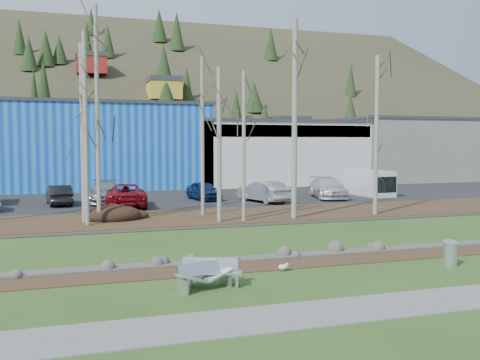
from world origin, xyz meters
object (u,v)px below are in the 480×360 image
object	(u,v)px
car_5	(263,191)
car_7	(328,188)
bench_damaged	(205,276)
car_4	(204,191)
seagull	(283,267)
car_2	(126,195)
litter_bin	(450,255)
bench_intact	(213,272)
van_white	(370,183)
car_1	(59,195)
car_3	(105,192)
car_6	(271,189)

from	to	relation	value
car_5	car_7	size ratio (longest dim) A/B	0.86
bench_damaged	car_5	distance (m)	22.87
car_4	car_5	xyz separation A→B (m)	(3.80, -2.67, 0.08)
seagull	car_2	xyz separation A→B (m)	(-3.41, 19.46, 0.77)
litter_bin	car_4	bearing A→B (deg)	98.34
bench_damaged	litter_bin	distance (m)	9.16
seagull	car_2	bearing A→B (deg)	112.26
bench_damaged	car_7	size ratio (longest dim) A/B	0.35
bench_intact	litter_bin	world-z (taller)	bench_intact
bench_damaged	van_white	size ratio (longest dim) A/B	0.40
litter_bin	car_5	distance (m)	20.56
bench_intact	car_1	size ratio (longest dim) A/B	0.43
bench_intact	car_4	size ratio (longest dim) A/B	0.45
bench_intact	bench_damaged	world-z (taller)	bench_intact
car_5	car_4	bearing A→B (deg)	-51.24
litter_bin	car_1	bearing A→B (deg)	120.74
car_3	car_5	bearing A→B (deg)	-10.97
bench_intact	car_7	size ratio (longest dim) A/B	0.33
bench_damaged	bench_intact	bearing A→B (deg)	21.52
car_2	car_7	size ratio (longest dim) A/B	1.04
car_1	car_6	distance (m)	15.63
bench_intact	van_white	xyz separation A→B (m)	(19.25, 22.36, 0.73)
seagull	car_1	bearing A→B (deg)	121.60
bench_damaged	car_3	xyz separation A→B (m)	(-1.46, 23.80, 0.50)
car_2	car_3	xyz separation A→B (m)	(-1.17, 3.02, -0.02)
seagull	car_6	world-z (taller)	car_6
litter_bin	seagull	bearing A→B (deg)	169.76
seagull	car_4	size ratio (longest dim) A/B	0.10
litter_bin	car_3	distance (m)	25.86
litter_bin	car_3	xyz separation A→B (m)	(-10.62, 23.57, 0.49)
car_1	van_white	world-z (taller)	van_white
car_6	car_2	bearing A→B (deg)	31.50
bench_intact	car_7	distance (m)	26.29
litter_bin	car_1	world-z (taller)	car_1
bench_intact	car_1	xyz separation A→B (m)	(-4.90, 23.06, 0.40)
car_3	car_6	xyz separation A→B (m)	(12.51, -0.61, -0.10)
bench_damaged	car_2	xyz separation A→B (m)	(-0.29, 20.77, 0.52)
car_2	car_5	distance (m)	9.84
seagull	van_white	bearing A→B (deg)	64.65
litter_bin	car_3	bearing A→B (deg)	114.25
car_6	van_white	distance (m)	8.55
car_4	car_1	bearing A→B (deg)	172.01
car_1	car_4	world-z (taller)	same
litter_bin	car_5	xyz separation A→B (m)	(0.39, 20.55, 0.49)
car_3	car_4	world-z (taller)	car_3
car_4	car_6	distance (m)	5.30
car_6	car_4	bearing A→B (deg)	16.75
car_3	car_6	bearing A→B (deg)	1.59
car_7	car_4	bearing A→B (deg)	-176.43
bench_intact	van_white	world-z (taller)	van_white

